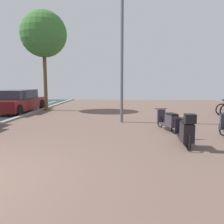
{
  "coord_description": "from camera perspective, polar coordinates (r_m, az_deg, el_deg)",
  "views": [
    {
      "loc": [
        3.05,
        -3.83,
        1.84
      ],
      "look_at": [
        2.65,
        3.11,
        0.93
      ],
      "focal_mm": 37.28,
      "sensor_mm": 36.0,
      "label": 1
    }
  ],
  "objects": [
    {
      "name": "scooter_mid",
      "position": [
        6.96,
        17.63,
        -4.41
      ],
      "size": [
        0.52,
        1.81,
        1.02
      ],
      "color": "black",
      "rests_on": "ground"
    },
    {
      "name": "scooter_far",
      "position": [
        8.95,
        13.75,
        -2.13
      ],
      "size": [
        0.73,
        1.73,
        0.8
      ],
      "color": "black",
      "rests_on": "ground"
    },
    {
      "name": "ground",
      "position": [
        4.56,
        -18.74,
        -17.08
      ],
      "size": [
        21.0,
        40.0,
        0.13
      ],
      "color": "#1F2C2F"
    },
    {
      "name": "street_tree",
      "position": [
        15.81,
        -16.43,
        17.81
      ],
      "size": [
        2.86,
        2.86,
        6.22
      ],
      "color": "brown",
      "rests_on": "ground"
    },
    {
      "name": "parked_car_far",
      "position": [
        15.33,
        -21.97,
        2.45
      ],
      "size": [
        1.83,
        4.43,
        1.35
      ],
      "color": "maroon",
      "rests_on": "ground"
    },
    {
      "name": "lamp_post",
      "position": [
        10.64,
        2.45,
        15.85
      ],
      "size": [
        0.2,
        0.52,
        6.15
      ],
      "color": "slate",
      "rests_on": "ground"
    }
  ]
}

